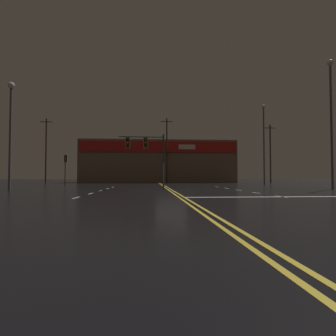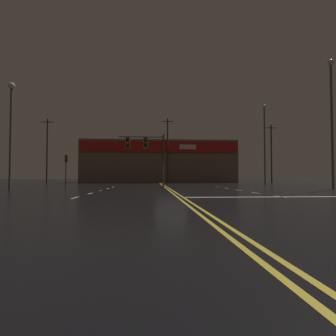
{
  "view_description": "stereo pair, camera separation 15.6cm",
  "coord_description": "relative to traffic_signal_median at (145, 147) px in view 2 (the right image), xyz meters",
  "views": [
    {
      "loc": [
        -1.79,
        -21.91,
        1.16
      ],
      "look_at": [
        0.0,
        3.49,
        2.0
      ],
      "focal_mm": 28.0,
      "sensor_mm": 36.0,
      "label": 1
    },
    {
      "loc": [
        -1.64,
        -21.92,
        1.16
      ],
      "look_at": [
        0.0,
        3.49,
        2.0
      ],
      "focal_mm": 28.0,
      "sensor_mm": 36.0,
      "label": 2
    }
  ],
  "objects": [
    {
      "name": "traffic_signal_median",
      "position": [
        0.0,
        0.0,
        0.0
      ],
      "size": [
        4.08,
        0.36,
        5.0
      ],
      "color": "#38383D",
      "rests_on": "ground"
    },
    {
      "name": "utility_pole_row",
      "position": [
        2.68,
        25.06,
        2.24
      ],
      "size": [
        44.09,
        0.26,
        12.09
      ],
      "color": "#4C3828",
      "rests_on": "ground"
    },
    {
      "name": "streetlight_near_right",
      "position": [
        17.19,
        -0.71,
        3.64
      ],
      "size": [
        0.56,
        0.56,
        12.04
      ],
      "color": "#59595E",
      "rests_on": "ground"
    },
    {
      "name": "streetlight_near_left",
      "position": [
        16.83,
        12.79,
        3.37
      ],
      "size": [
        0.56,
        0.56,
        11.54
      ],
      "color": "#59595E",
      "rests_on": "ground"
    },
    {
      "name": "road_markings",
      "position": [
        3.49,
        -3.28,
        -3.79
      ],
      "size": [
        17.27,
        60.0,
        0.01
      ],
      "color": "gold",
      "rests_on": "ground"
    },
    {
      "name": "streetlight_far_left",
      "position": [
        -11.46,
        -0.44,
        2.16
      ],
      "size": [
        0.56,
        0.56,
        9.3
      ],
      "color": "#59595E",
      "rests_on": "ground"
    },
    {
      "name": "ground_plane",
      "position": [
        2.23,
        -1.68,
        -3.79
      ],
      "size": [
        200.0,
        200.0,
        0.0
      ],
      "primitive_type": "plane",
      "color": "black"
    },
    {
      "name": "traffic_signal_corner_northwest",
      "position": [
        -10.49,
        11.24,
        -0.84
      ],
      "size": [
        0.42,
        0.36,
        4.02
      ],
      "color": "#38383D",
      "rests_on": "ground"
    },
    {
      "name": "building_backdrop",
      "position": [
        2.23,
        30.85,
        0.36
      ],
      "size": [
        30.37,
        10.23,
        8.27
      ],
      "color": "#7A6651",
      "rests_on": "ground"
    }
  ]
}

